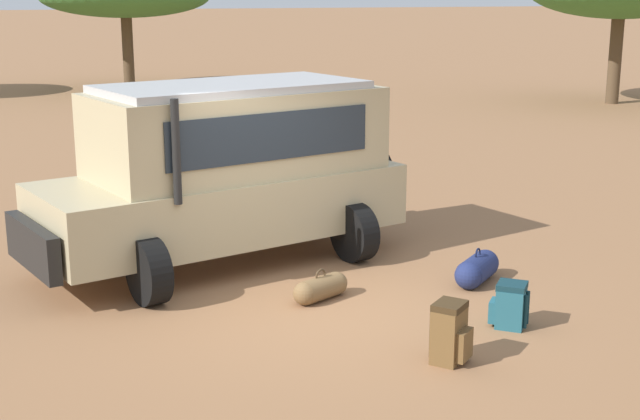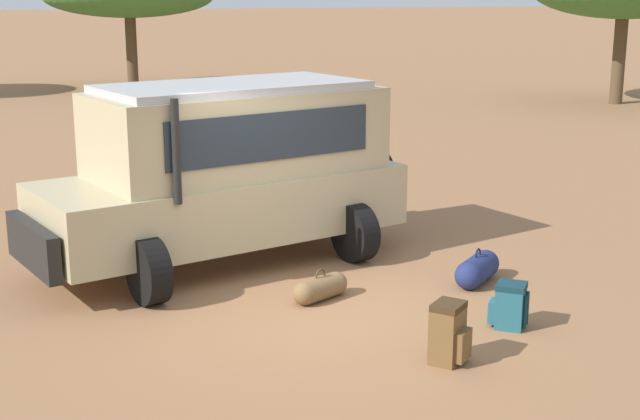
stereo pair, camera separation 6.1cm
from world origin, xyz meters
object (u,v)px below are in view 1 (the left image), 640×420
(duffel_bag_soft_canvas, at_px, (321,288))
(duffel_bag_low_black_case, at_px, (477,269))
(backpack_beside_front_wheel, at_px, (450,333))
(backpack_cluster_center, at_px, (510,305))
(safari_vehicle, at_px, (228,169))

(duffel_bag_soft_canvas, bearing_deg, duffel_bag_low_black_case, -0.73)
(backpack_beside_front_wheel, distance_m, backpack_cluster_center, 1.25)
(safari_vehicle, height_order, backpack_cluster_center, safari_vehicle)
(backpack_cluster_center, xyz_separation_m, duffel_bag_low_black_case, (0.39, 1.48, -0.07))
(backpack_beside_front_wheel, distance_m, duffel_bag_low_black_case, 2.59)
(duffel_bag_low_black_case, bearing_deg, safari_vehicle, 145.22)
(duffel_bag_low_black_case, distance_m, duffel_bag_soft_canvas, 2.10)
(safari_vehicle, bearing_deg, backpack_beside_front_wheel, -72.12)
(duffel_bag_soft_canvas, bearing_deg, safari_vehicle, 109.55)
(backpack_cluster_center, height_order, duffel_bag_low_black_case, backpack_cluster_center)
(duffel_bag_low_black_case, xyz_separation_m, duffel_bag_soft_canvas, (-2.10, 0.03, -0.03))
(duffel_bag_soft_canvas, bearing_deg, backpack_cluster_center, -41.41)
(backpack_beside_front_wheel, xyz_separation_m, duffel_bag_soft_canvas, (-0.63, 2.16, -0.16))
(backpack_cluster_center, height_order, duffel_bag_soft_canvas, backpack_cluster_center)
(backpack_beside_front_wheel, height_order, backpack_cluster_center, backpack_beside_front_wheel)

